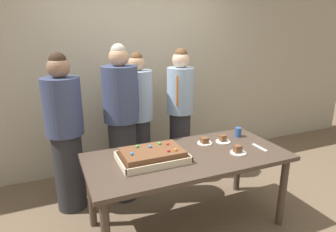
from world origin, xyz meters
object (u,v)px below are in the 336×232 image
sheet_cake (152,155)px  plated_slice_near_left (223,140)px  plated_slice_near_right (205,142)px  party_table (188,164)px  person_striped_tie_right (180,112)px  plated_slice_far_left (238,151)px  person_serving_front (65,133)px  person_far_right_suit (138,117)px  cake_server_utensil (260,147)px  drink_cup_nearest (238,132)px  person_green_shirt_behind (122,123)px

sheet_cake → plated_slice_near_left: size_ratio=3.97×
plated_slice_near_right → party_table: bearing=-146.8°
person_striped_tie_right → plated_slice_far_left: bearing=40.0°
person_serving_front → person_striped_tie_right: (1.39, 0.22, 0.01)m
plated_slice_far_left → person_far_right_suit: (-0.58, 1.23, 0.05)m
plated_slice_near_right → person_striped_tie_right: (0.11, 0.80, 0.09)m
cake_server_utensil → person_serving_front: (-1.73, 0.88, 0.10)m
plated_slice_near_left → cake_server_utensil: plated_slice_near_left is taller
drink_cup_nearest → person_far_right_suit: bearing=134.4°
cake_server_utensil → person_striped_tie_right: person_striped_tie_right is taller
plated_slice_far_left → cake_server_utensil: plated_slice_far_left is taller
plated_slice_near_left → person_far_right_suit: 1.12m
person_serving_front → person_green_shirt_behind: (0.58, -0.02, 0.04)m
person_serving_front → person_striped_tie_right: person_serving_front is taller
sheet_cake → person_striped_tie_right: (0.73, 0.96, 0.07)m
plated_slice_far_left → person_serving_front: 1.71m
party_table → person_far_right_suit: person_far_right_suit is taller
sheet_cake → person_green_shirt_behind: 0.73m
cake_server_utensil → person_far_right_suit: (-0.85, 1.21, 0.07)m
person_far_right_suit → person_serving_front: bearing=-58.3°
sheet_cake → plated_slice_near_right: (0.62, 0.16, -0.03)m
person_serving_front → person_green_shirt_behind: person_green_shirt_behind is taller
person_striped_tie_right → cake_server_utensil: bearing=53.9°
sheet_cake → person_serving_front: bearing=132.0°
person_green_shirt_behind → person_striped_tie_right: person_green_shirt_behind is taller
party_table → plated_slice_far_left: bearing=-18.0°
person_far_right_suit → person_striped_tie_right: bearing=89.3°
plated_slice_near_left → person_serving_front: bearing=157.7°
cake_server_utensil → person_green_shirt_behind: size_ratio=0.12×
plated_slice_near_right → cake_server_utensil: (0.44, -0.31, -0.02)m
person_green_shirt_behind → plated_slice_near_right: bearing=45.0°
sheet_cake → person_far_right_suit: bearing=79.1°
party_table → person_far_right_suit: (-0.13, 1.09, 0.16)m
cake_server_utensil → person_striped_tie_right: bearing=106.8°
plated_slice_far_left → sheet_cake: bearing=168.1°
drink_cup_nearest → person_striped_tie_right: (-0.33, 0.76, 0.06)m
plated_slice_near_right → person_serving_front: 1.41m
drink_cup_nearest → person_striped_tie_right: person_striped_tie_right is taller
sheet_cake → drink_cup_nearest: 1.07m
party_table → person_striped_tie_right: (0.39, 0.98, 0.20)m
plated_slice_near_right → person_green_shirt_behind: 0.90m
plated_slice_near_left → cake_server_utensil: (0.24, -0.27, -0.02)m
party_table → sheet_cake: bearing=176.5°
sheet_cake → plated_slice_far_left: size_ratio=3.97×
person_striped_tie_right → person_far_right_suit: person_striped_tie_right is taller
person_green_shirt_behind → person_striped_tie_right: (0.81, 0.25, -0.03)m
person_green_shirt_behind → person_striped_tie_right: 0.85m
plated_slice_near_right → drink_cup_nearest: 0.44m
party_table → plated_slice_near_left: plated_slice_near_left is taller
plated_slice_near_left → person_green_shirt_behind: person_green_shirt_behind is taller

